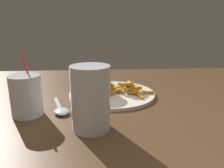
{
  "coord_description": "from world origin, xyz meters",
  "views": [
    {
      "loc": [
        0.04,
        0.44,
        0.97
      ],
      "look_at": [
        -0.01,
        -0.27,
        0.77
      ],
      "focal_mm": 35.0,
      "sensor_mm": 36.0,
      "label": 1
    }
  ],
  "objects_px": {
    "meal_plate_near": "(106,89)",
    "beer_glass": "(91,100)",
    "juice_glass": "(26,97)",
    "spoon": "(61,111)"
  },
  "relations": [
    {
      "from": "juice_glass",
      "to": "spoon",
      "type": "relative_size",
      "value": 1.03
    },
    {
      "from": "meal_plate_near",
      "to": "beer_glass",
      "type": "relative_size",
      "value": 1.93
    },
    {
      "from": "beer_glass",
      "to": "meal_plate_near",
      "type": "bearing_deg",
      "value": -100.52
    },
    {
      "from": "meal_plate_near",
      "to": "beer_glass",
      "type": "distance_m",
      "value": 0.25
    },
    {
      "from": "beer_glass",
      "to": "spoon",
      "type": "relative_size",
      "value": 0.93
    },
    {
      "from": "juice_glass",
      "to": "meal_plate_near",
      "type": "bearing_deg",
      "value": -146.02
    },
    {
      "from": "meal_plate_near",
      "to": "spoon",
      "type": "bearing_deg",
      "value": 47.14
    },
    {
      "from": "spoon",
      "to": "meal_plate_near",
      "type": "bearing_deg",
      "value": 120.03
    },
    {
      "from": "beer_glass",
      "to": "juice_glass",
      "type": "bearing_deg",
      "value": -27.67
    },
    {
      "from": "meal_plate_near",
      "to": "juice_glass",
      "type": "bearing_deg",
      "value": 33.98
    }
  ]
}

